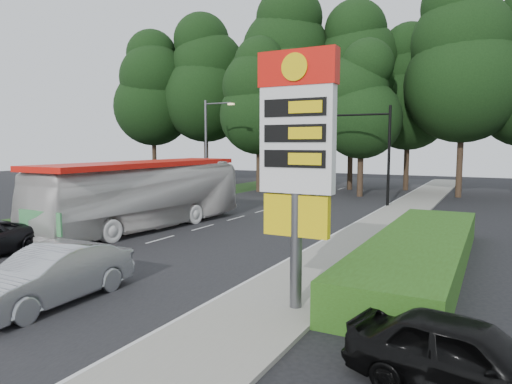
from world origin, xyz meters
The scene contains 21 objects.
ground centered at (0.00, 0.00, 0.00)m, with size 120.00×120.00×0.00m, color black.
road_surface centered at (0.00, 12.00, 0.01)m, with size 14.00×80.00×0.02m, color black.
sidewalk_right centered at (8.50, 12.00, 0.06)m, with size 3.00×80.00×0.12m, color gray.
grass_verge_left centered at (-9.50, 18.00, 0.01)m, with size 5.00×50.00×0.02m, color #193814.
hedge centered at (11.50, 8.00, 0.60)m, with size 3.00×14.00×1.20m, color #274B14.
gas_station_pylon centered at (9.20, 1.99, 4.45)m, with size 2.10×0.45×6.85m.
traffic_signal_mast centered at (5.68, 24.00, 4.67)m, with size 6.10×0.35×7.20m.
streetlight_signs centered at (-6.99, 22.01, 4.44)m, with size 2.75×0.98×8.00m.
monument centered at (-2.00, 30.00, 5.10)m, with size 3.00×3.00×10.05m.
tree_far_west centered at (-22.00, 33.00, 10.68)m, with size 8.96×8.96×17.60m.
tree_west_mid centered at (-16.00, 35.00, 11.69)m, with size 9.80×9.80×19.25m.
tree_west_near centered at (-10.00, 37.00, 10.02)m, with size 8.40×8.40×16.50m.
tree_center_left centered at (-5.00, 33.00, 12.02)m, with size 10.08×10.08×19.80m.
tree_center_right centered at (1.00, 35.00, 11.02)m, with size 9.24×9.24×18.15m.
tree_east_near centered at (6.00, 37.00, 9.68)m, with size 8.12×8.12×15.95m.
tree_east_mid centered at (11.00, 33.00, 11.35)m, with size 9.52×9.52×18.70m.
tree_monument_left centered at (-6.00, 29.00, 8.68)m, with size 7.28×7.28×14.30m.
tree_monument_right centered at (3.50, 29.50, 8.01)m, with size 6.72×6.72×13.20m.
transit_bus centered at (-2.60, 9.40, 1.78)m, with size 3.00×12.81×3.57m, color silver.
sedan_silver centered at (2.90, -0.66, 0.82)m, with size 1.73×4.95×1.63m, color #B0B3B9.
parked_car_black centered at (13.50, -0.48, 0.72)m, with size 1.71×4.25×1.45m, color black.
Camera 1 is at (13.82, -8.99, 4.47)m, focal length 32.00 mm.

